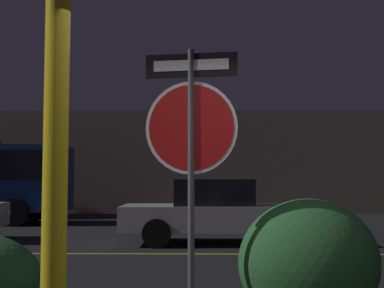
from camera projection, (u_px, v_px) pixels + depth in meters
name	position (u px, v px, depth m)	size (l,w,h in m)	color
road_center_stripe	(220.00, 254.00, 10.03)	(38.15, 0.12, 0.01)	gold
stop_sign	(191.00, 132.00, 4.88)	(0.85, 0.15, 2.59)	#4C4C51
yellow_pole_left	(56.00, 129.00, 3.49)	(0.16, 0.16, 3.44)	yellow
hedge_bush_2	(309.00, 263.00, 5.00)	(1.32, 0.94, 1.21)	#285B2D
passing_car_2	(218.00, 212.00, 11.81)	(4.39, 1.97, 1.41)	silver
building_backdrop	(207.00, 163.00, 24.88)	(27.58, 4.83, 4.36)	#7A6B5B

